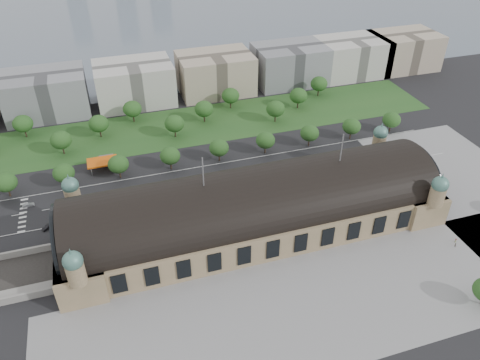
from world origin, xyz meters
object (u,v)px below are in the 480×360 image
object	(u,v)px
parked_car_2	(127,218)
parked_car_6	(198,201)
petrol_station	(105,161)
traffic_car_4	(217,179)
pedestrian_0	(456,241)
bus_east	(261,182)
traffic_car_6	(364,163)
parked_car_4	(132,212)
bus_west	(249,185)
traffic_car_5	(288,163)
parked_car_1	(125,219)
parked_car_5	(128,218)
pedestrian_2	(455,245)
bus_mid	(228,182)
parked_car_0	(48,227)
parked_car_3	(91,219)
traffic_car_1	(28,205)
traffic_car_2	(106,204)

from	to	relation	value
parked_car_2	parked_car_6	world-z (taller)	parked_car_2
petrol_station	traffic_car_4	world-z (taller)	petrol_station
pedestrian_0	parked_car_6	bearing A→B (deg)	147.68
bus_east	traffic_car_6	bearing A→B (deg)	-85.35
parked_car_4	bus_west	bearing A→B (deg)	56.50
traffic_car_5	bus_east	distance (m)	22.25
parked_car_1	parked_car_2	size ratio (longest dim) A/B	0.83
parked_car_5	pedestrian_2	xyz separation A→B (m)	(118.14, -54.80, 0.15)
parked_car_1	parked_car_5	size ratio (longest dim) A/B	0.97
parked_car_1	bus_west	world-z (taller)	bus_west
traffic_car_5	parked_car_5	size ratio (longest dim) A/B	0.95
traffic_car_5	parked_car_1	distance (m)	82.68
bus_mid	pedestrian_2	world-z (taller)	bus_mid
traffic_car_6	parked_car_0	distance (m)	146.49
parked_car_6	traffic_car_5	bearing A→B (deg)	74.99
traffic_car_5	bus_mid	distance (m)	33.74
parked_car_1	pedestrian_0	size ratio (longest dim) A/B	2.55
parked_car_1	parked_car_3	bearing A→B (deg)	-128.34
traffic_car_4	petrol_station	bearing A→B (deg)	-123.84
petrol_station	traffic_car_1	distance (m)	40.87
parked_car_6	bus_west	size ratio (longest dim) A/B	0.49
parked_car_5	bus_east	bearing A→B (deg)	62.55
traffic_car_1	bus_east	size ratio (longest dim) A/B	0.41
parked_car_0	parked_car_5	bearing A→B (deg)	47.92
parked_car_0	bus_east	size ratio (longest dim) A/B	0.41
parked_car_2	bus_west	bearing A→B (deg)	72.70
parked_car_0	parked_car_2	xyz separation A→B (m)	(31.33, -4.00, 0.02)
traffic_car_6	traffic_car_1	bearing A→B (deg)	-98.73
parked_car_5	pedestrian_0	size ratio (longest dim) A/B	2.63
petrol_station	parked_car_4	world-z (taller)	petrol_station
parked_car_3	bus_east	distance (m)	75.55
parked_car_5	pedestrian_0	world-z (taller)	pedestrian_0
parked_car_2	parked_car_6	xyz separation A→B (m)	(30.43, 2.46, -0.04)
traffic_car_5	parked_car_2	size ratio (longest dim) A/B	0.82
parked_car_2	parked_car_1	bearing A→B (deg)	-113.52
traffic_car_4	pedestrian_0	size ratio (longest dim) A/B	2.44
parked_car_0	pedestrian_2	bearing A→B (deg)	33.69
traffic_car_2	bus_mid	xyz separation A→B (m)	(54.25, -0.93, 1.04)
parked_car_5	bus_east	world-z (taller)	bus_east
parked_car_6	parked_car_3	bearing A→B (deg)	-125.79
traffic_car_2	pedestrian_2	size ratio (longest dim) A/B	3.53
bus_mid	pedestrian_0	distance (m)	97.44
traffic_car_1	traffic_car_5	size ratio (longest dim) A/B	1.05
parked_car_5	pedestrian_0	xyz separation A→B (m)	(119.93, -52.79, 0.24)
traffic_car_2	traffic_car_5	xyz separation A→B (m)	(86.97, 7.21, -0.05)
traffic_car_6	parked_car_6	distance (m)	84.85
traffic_car_2	parked_car_3	distance (m)	10.39
pedestrian_2	traffic_car_4	bearing A→B (deg)	-0.60
parked_car_3	bus_west	bearing A→B (deg)	54.87
parked_car_2	bus_mid	world-z (taller)	bus_mid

